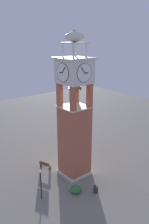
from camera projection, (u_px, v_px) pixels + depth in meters
name	position (u px, v px, depth m)	size (l,w,h in m)	color
ground	(74.00, 173.00, 29.54)	(80.00, 80.00, 0.00)	gray
clock_tower	(74.00, 120.00, 27.29)	(3.60, 3.60, 17.39)	#AD5B42
park_bench	(45.00, 165.00, 30.45)	(1.00, 1.65, 0.95)	brown
lamp_post	(41.00, 179.00, 23.99)	(0.36, 0.36, 3.55)	black
trash_bin	(96.00, 189.00, 25.67)	(0.52, 0.52, 0.80)	#2D2D33
shrub_near_entry	(76.00, 189.00, 25.70)	(1.29, 1.29, 0.79)	#336638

